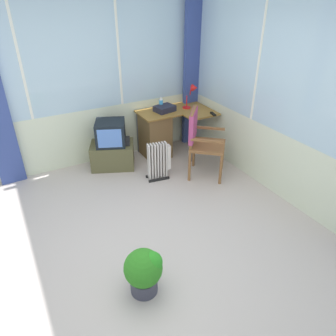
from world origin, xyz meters
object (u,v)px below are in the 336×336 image
desk_lamp (193,92)px  desk (157,133)px  spray_bottle (161,103)px  paper_tray (165,109)px  potted_plant (144,270)px  space_heater (159,161)px  tv_on_stand (112,147)px  tv_remote (213,114)px  wooden_armchair (199,135)px

desk_lamp → desk: bearing=171.5°
spray_bottle → paper_tray: (0.01, -0.10, -0.06)m
potted_plant → space_heater: bearing=58.7°
tv_on_stand → spray_bottle: bearing=7.7°
potted_plant → tv_on_stand: bearing=76.4°
desk → desk_lamp: (0.59, -0.09, 0.60)m
paper_tray → potted_plant: bearing=-122.1°
desk_lamp → spray_bottle: size_ratio=1.84×
paper_tray → tv_remote: bearing=-40.2°
space_heater → tv_on_stand: bearing=125.0°
wooden_armchair → paper_tray: bearing=96.5°
desk_lamp → tv_remote: size_ratio=2.65×
paper_tray → desk_lamp: bearing=-11.2°
paper_tray → spray_bottle: bearing=96.7°
wooden_armchair → space_heater: wooden_armchair is taller
desk → tv_on_stand: tv_on_stand is taller
desk → desk_lamp: bearing=-8.5°
space_heater → paper_tray: bearing=56.1°
tv_remote → spray_bottle: 0.84m
desk → space_heater: 0.76m
desk_lamp → tv_remote: bearing=-72.7°
desk → wooden_armchair: 0.91m
spray_bottle → space_heater: size_ratio=0.39×
wooden_armchair → space_heater: bearing=163.9°
tv_remote → wooden_armchair: size_ratio=0.15×
paper_tray → wooden_armchair: bearing=-83.5°
desk → tv_remote: size_ratio=7.53×
wooden_armchair → space_heater: size_ratio=1.77×
paper_tray → potted_plant: 2.86m
paper_tray → wooden_armchair: size_ratio=0.30×
wooden_armchair → tv_on_stand: bearing=141.2°
spray_bottle → space_heater: spray_bottle is taller
spray_bottle → tv_on_stand: bearing=-172.3°
tv_remote → tv_on_stand: 1.63m
tv_on_stand → paper_tray: bearing=1.6°
paper_tray → space_heater: size_ratio=0.54×
desk_lamp → spray_bottle: bearing=158.2°
spray_bottle → desk: bearing=-141.1°
desk → potted_plant: size_ratio=2.42×
tv_on_stand → space_heater: tv_on_stand is taller
space_heater → wooden_armchair: bearing=-16.1°
desk_lamp → paper_tray: desk_lamp is taller
space_heater → potted_plant: (-1.04, -1.70, -0.02)m
paper_tray → potted_plant: (-1.50, -2.39, -0.51)m
space_heater → potted_plant: 1.99m
desk_lamp → space_heater: 1.30m
spray_bottle → paper_tray: bearing=-83.3°
desk → space_heater: (-0.33, -0.68, -0.11)m
desk → spray_bottle: size_ratio=5.23×
desk → tv_on_stand: 0.79m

